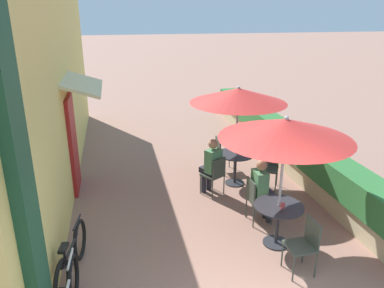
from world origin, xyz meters
TOP-DOWN VIEW (x-y plane):
  - cafe_facade_wall at (-2.54, 5.50)m, footprint 0.98×11.25m
  - planter_hedge at (2.75, 5.53)m, footprint 0.60×10.25m
  - patio_table_near at (1.08, 2.17)m, footprint 0.83×0.83m
  - patio_umbrella_near at (1.08, 2.17)m, footprint 2.09×2.09m
  - cafe_chair_near_left at (0.99, 2.92)m, footprint 0.41×0.41m
  - seated_patron_near_left at (1.10, 2.92)m, footprint 0.41×0.35m
  - cafe_chair_near_right at (1.18, 1.42)m, footprint 0.41×0.41m
  - coffee_cup_near at (1.11, 2.08)m, footprint 0.07×0.07m
  - patio_table_mid at (1.13, 4.57)m, footprint 0.83×0.83m
  - patio_umbrella_mid at (1.13, 4.57)m, footprint 2.09×2.09m
  - cafe_chair_mid_left at (1.04, 5.32)m, footprint 0.41×0.41m
  - cafe_chair_mid_right at (0.53, 4.12)m, footprint 0.55×0.55m
  - seated_patron_mid_right at (0.47, 4.21)m, footprint 0.48×0.51m
  - cafe_chair_mid_back at (1.83, 4.28)m, footprint 0.54×0.54m
  - coffee_cup_mid at (1.19, 4.64)m, footprint 0.07×0.07m
  - bicycle_second at (-2.23, 1.98)m, footprint 0.33×1.64m

SIDE VIEW (x-z plane):
  - bicycle_second at x=-2.23m, z-range -0.03..0.71m
  - cafe_chair_near_left at x=0.99m, z-range 0.08..0.95m
  - cafe_chair_near_right at x=1.18m, z-range 0.08..0.95m
  - cafe_chair_mid_left at x=1.04m, z-range 0.08..0.95m
  - cafe_chair_mid_right at x=0.53m, z-range 0.08..0.95m
  - cafe_chair_mid_back at x=1.83m, z-range 0.08..0.95m
  - planter_hedge at x=2.75m, z-range 0.03..1.04m
  - patio_table_near at x=1.08m, z-range 0.18..0.92m
  - patio_table_mid at x=1.13m, z-range 0.18..0.92m
  - seated_patron_near_left at x=1.10m, z-range 0.06..1.31m
  - seated_patron_mid_right at x=0.47m, z-range 0.06..1.31m
  - coffee_cup_near at x=1.11m, z-range 0.73..0.82m
  - coffee_cup_mid at x=1.19m, z-range 0.73..0.82m
  - patio_umbrella_near at x=1.08m, z-range 0.93..3.20m
  - patio_umbrella_mid at x=1.13m, z-range 0.93..3.20m
  - cafe_facade_wall at x=-2.54m, z-range -0.01..4.19m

